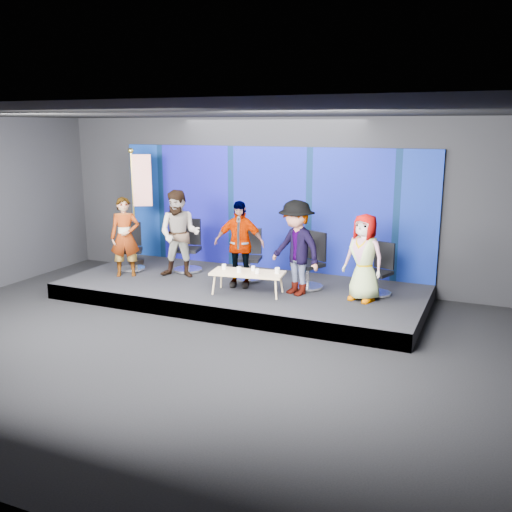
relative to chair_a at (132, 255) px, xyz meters
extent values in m
plane|color=black|center=(2.64, -2.62, -0.63)|extent=(10.00, 10.00, 0.00)
cube|color=black|center=(2.64, 1.38, 1.12)|extent=(10.00, 0.02, 3.50)
cube|color=black|center=(2.64, -2.62, 2.87)|extent=(10.00, 8.00, 0.02)
cube|color=black|center=(2.64, -0.12, -0.48)|extent=(7.00, 3.00, 0.30)
cube|color=navy|center=(2.64, 1.33, 0.97)|extent=(7.00, 0.08, 2.60)
cylinder|color=silver|center=(0.03, -0.05, -0.30)|extent=(0.77, 0.77, 0.06)
cylinder|color=silver|center=(0.03, -0.05, -0.08)|extent=(0.07, 0.07, 0.38)
cube|color=black|center=(0.03, -0.05, 0.10)|extent=(0.62, 0.62, 0.07)
cube|color=black|center=(-0.09, 0.15, 0.41)|extent=(0.38, 0.25, 0.52)
imported|color=black|center=(0.20, -0.46, 0.48)|extent=(0.71, 0.64, 1.62)
cylinder|color=silver|center=(1.18, 0.34, -0.30)|extent=(0.74, 0.74, 0.06)
cylinder|color=silver|center=(1.18, 0.34, -0.06)|extent=(0.07, 0.07, 0.41)
cube|color=black|center=(1.18, 0.34, 0.14)|extent=(0.60, 0.60, 0.07)
cube|color=black|center=(1.12, 0.58, 0.48)|extent=(0.45, 0.16, 0.57)
imported|color=black|center=(1.27, -0.10, 0.56)|extent=(1.00, 0.85, 1.78)
cylinder|color=silver|center=(2.66, 0.21, -0.30)|extent=(0.68, 0.68, 0.06)
cylinder|color=silver|center=(2.66, 0.21, -0.08)|extent=(0.07, 0.07, 0.38)
cube|color=black|center=(2.66, 0.21, 0.11)|extent=(0.55, 0.55, 0.07)
cube|color=black|center=(2.61, 0.44, 0.43)|extent=(0.42, 0.13, 0.53)
imported|color=black|center=(2.66, -0.24, 0.50)|extent=(1.03, 0.60, 1.66)
cylinder|color=silver|center=(3.92, 0.11, -0.30)|extent=(0.81, 0.81, 0.06)
cylinder|color=silver|center=(3.92, 0.11, -0.07)|extent=(0.07, 0.07, 0.40)
cube|color=black|center=(3.92, 0.11, 0.13)|extent=(0.65, 0.65, 0.07)
cube|color=black|center=(4.03, 0.33, 0.47)|extent=(0.42, 0.24, 0.55)
imported|color=black|center=(3.84, -0.33, 0.54)|extent=(1.29, 1.07, 1.74)
cylinder|color=silver|center=(5.23, 0.21, -0.30)|extent=(0.68, 0.68, 0.05)
cylinder|color=silver|center=(5.23, 0.21, -0.10)|extent=(0.06, 0.06, 0.36)
cube|color=black|center=(5.23, 0.21, 0.08)|extent=(0.54, 0.54, 0.06)
cube|color=black|center=(5.29, 0.41, 0.38)|extent=(0.39, 0.17, 0.49)
imported|color=black|center=(5.06, -0.21, 0.44)|extent=(0.87, 0.71, 1.55)
cube|color=tan|center=(3.02, -0.65, 0.06)|extent=(1.40, 0.75, 0.04)
cylinder|color=tan|center=(2.48, -0.96, -0.15)|extent=(0.04, 0.04, 0.37)
cylinder|color=tan|center=(2.41, -0.52, -0.15)|extent=(0.04, 0.04, 0.37)
cylinder|color=tan|center=(3.63, -0.78, -0.15)|extent=(0.04, 0.04, 0.37)
cylinder|color=tan|center=(3.57, -0.35, -0.15)|extent=(0.04, 0.04, 0.37)
cylinder|color=silver|center=(2.53, -0.63, 0.13)|extent=(0.08, 0.08, 0.09)
cylinder|color=silver|center=(2.89, -0.74, 0.13)|extent=(0.08, 0.08, 0.10)
cylinder|color=silver|center=(3.07, -0.52, 0.12)|extent=(0.07, 0.07, 0.09)
cylinder|color=silver|center=(3.23, -0.69, 0.13)|extent=(0.08, 0.08, 0.09)
cylinder|color=silver|center=(3.55, -0.52, 0.13)|extent=(0.09, 0.09, 0.10)
cylinder|color=black|center=(-0.24, 0.49, -0.28)|extent=(0.34, 0.34, 0.11)
cylinder|color=gold|center=(-0.24, 0.49, 0.95)|extent=(0.05, 0.05, 2.34)
sphere|color=gold|center=(-0.24, 0.49, 2.17)|extent=(0.12, 0.12, 0.12)
cube|color=red|center=(-0.05, 0.57, 1.53)|extent=(0.38, 0.26, 1.12)
camera|label=1|loc=(7.18, -9.86, 2.70)|focal=40.00mm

